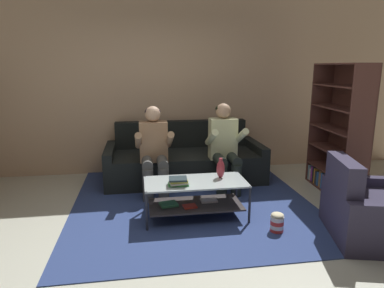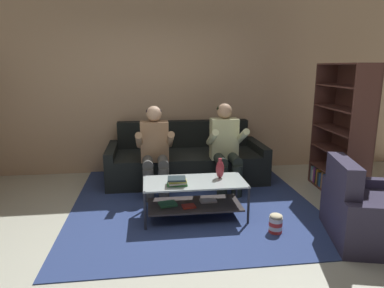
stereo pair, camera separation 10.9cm
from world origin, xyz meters
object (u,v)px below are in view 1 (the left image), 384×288
vase (221,169)px  popcorn_tub (277,222)px  bookshelf (338,140)px  person_seated_left (154,148)px  armchair (372,213)px  book_stack (178,181)px  couch (184,161)px  person_seated_right (225,144)px  coffee_table (195,194)px

vase → popcorn_tub: vase is taller
bookshelf → vase: bearing=-164.3°
person_seated_left → armchair: bearing=-37.0°
person_seated_left → book_stack: person_seated_left is taller
couch → person_seated_left: size_ratio=1.97×
person_seated_left → armchair: size_ratio=1.10×
popcorn_tub → person_seated_left: bearing=132.4°
person_seated_right → popcorn_tub: bearing=-79.7°
bookshelf → popcorn_tub: (-1.31, -1.08, -0.62)m
vase → book_stack: size_ratio=1.04×
popcorn_tub → vase: bearing=129.8°
coffee_table → vase: bearing=13.4°
person_seated_right → bookshelf: bearing=-9.4°
person_seated_left → coffee_table: size_ratio=1.03×
armchair → couch: bearing=126.8°
person_seated_right → person_seated_left: bearing=-179.9°
book_stack → bookshelf: bearing=16.6°
person_seated_right → popcorn_tub: size_ratio=5.62×
book_stack → bookshelf: size_ratio=0.13×
coffee_table → armchair: armchair is taller
person_seated_left → person_seated_right: (0.98, 0.00, 0.01)m
coffee_table → person_seated_right: bearing=56.1°
person_seated_right → bookshelf: size_ratio=0.69×
person_seated_left → bookshelf: size_ratio=0.68×
armchair → person_seated_right: bearing=125.5°
couch → armchair: 2.72m
coffee_table → book_stack: size_ratio=5.10×
bookshelf → popcorn_tub: size_ratio=8.11×
person_seated_left → person_seated_right: 0.98m
person_seated_left → armchair: (2.12, -1.60, -0.38)m
coffee_table → book_stack: 0.30m
couch → book_stack: bearing=-100.1°
couch → book_stack: (-0.27, -1.52, 0.20)m
book_stack → armchair: bearing=-19.0°
couch → vase: (0.25, -1.34, 0.27)m
person_seated_right → book_stack: (-0.76, -0.94, -0.18)m
couch → bookshelf: 2.25m
book_stack → armchair: (1.90, -0.66, -0.21)m
book_stack → armchair: size_ratio=0.21×
coffee_table → armchair: (1.70, -0.76, -0.02)m
couch → coffee_table: 1.42m
vase → book_stack: bearing=-160.5°
couch → popcorn_tub: (0.73, -1.92, -0.17)m
person_seated_left → armchair: 2.68m
person_seated_left → vase: size_ratio=5.05×
coffee_table → bookshelf: 2.23m
person_seated_right → couch: bearing=130.2°
couch → popcorn_tub: bearing=-69.1°
book_stack → vase: bearing=19.5°
bookshelf → armchair: 1.48m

